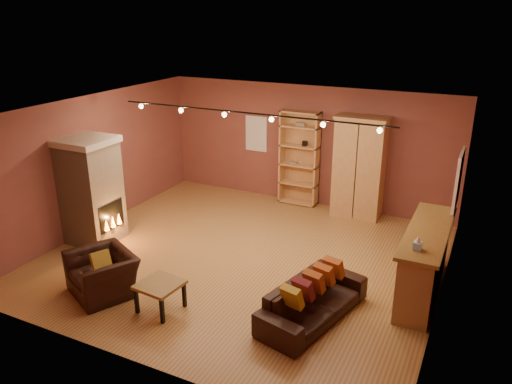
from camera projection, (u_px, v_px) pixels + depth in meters
The scene contains 16 objects.
floor at pixel (243, 258), 9.41m from camera, with size 7.00×7.00×0.00m, color olive.
ceiling at pixel (242, 110), 8.44m from camera, with size 7.00×7.00×0.00m, color brown.
back_wall at pixel (307, 146), 11.67m from camera, with size 7.00×0.02×2.80m, color brown.
left_wall at pixel (93, 163), 10.37m from camera, with size 0.02×6.50×2.80m, color brown.
right_wall at pixel (449, 223), 7.49m from camera, with size 0.02×6.50×2.80m, color brown.
fireplace at pixel (92, 191), 9.79m from camera, with size 1.01×0.98×2.12m.
back_window at pixel (256, 134), 12.13m from camera, with size 0.56×0.04×0.86m, color white.
bookcase at pixel (300, 157), 11.70m from camera, with size 0.92×0.36×2.24m.
armoire at pixel (359, 167), 10.96m from camera, with size 1.12×0.64×2.27m.
bar_counter at pixel (424, 261), 8.08m from camera, with size 0.63×2.37×1.13m.
tissue_box at pixel (418, 244), 7.21m from camera, with size 0.13×0.13×0.23m.
right_window at pixel (458, 180), 8.60m from camera, with size 0.05×0.90×1.00m, color white.
loveseat at pixel (313, 294), 7.46m from camera, with size 1.04×2.06×0.80m.
armchair at pixel (102, 267), 8.11m from camera, with size 1.26×1.09×0.93m.
coffee_table at pixel (160, 287), 7.66m from camera, with size 0.68×0.68×0.47m.
track_rail at pixel (247, 115), 8.65m from camera, with size 5.20×0.09×0.13m.
Camera 1 is at (3.89, -7.44, 4.44)m, focal length 35.00 mm.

